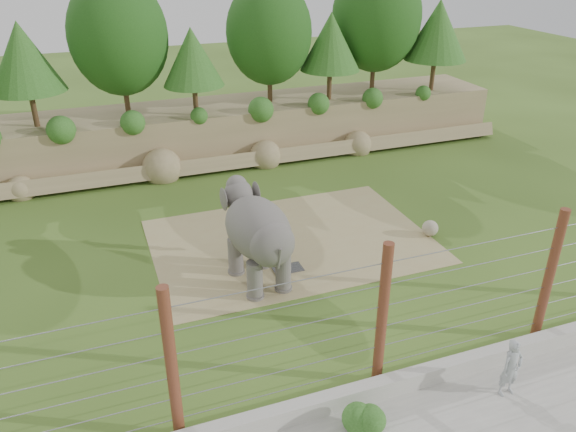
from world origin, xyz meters
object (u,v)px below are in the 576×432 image
object	(u,v)px
elephant	(258,241)
zookeeper	(511,368)
barrier_fence	(382,316)
stone_ball	(430,228)

from	to	relation	value
elephant	zookeeper	distance (m)	8.09
barrier_fence	zookeeper	xyz separation A→B (m)	(2.79, -1.49, -1.20)
elephant	zookeeper	bearing A→B (deg)	-64.90
stone_ball	barrier_fence	world-z (taller)	barrier_fence
barrier_fence	elephant	bearing A→B (deg)	104.67
elephant	stone_ball	bearing A→B (deg)	-0.43
barrier_fence	zookeeper	world-z (taller)	barrier_fence
elephant	zookeeper	size ratio (longest dim) A/B	2.36
elephant	zookeeper	world-z (taller)	elephant
stone_ball	zookeeper	distance (m)	8.07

